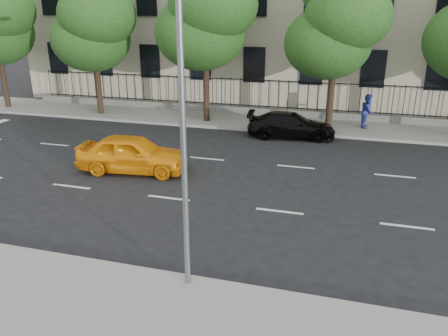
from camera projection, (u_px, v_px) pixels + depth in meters
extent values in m
plane|color=black|center=(137.00, 230.00, 13.39)|extent=(120.00, 120.00, 0.00)
cube|color=gray|center=(57.00, 310.00, 9.75)|extent=(60.00, 4.00, 0.15)
cube|color=gray|center=(243.00, 121.00, 26.01)|extent=(60.00, 4.00, 0.15)
cube|color=slate|center=(249.00, 110.00, 27.45)|extent=(30.00, 0.50, 0.40)
cube|color=black|center=(249.00, 105.00, 27.35)|extent=(28.80, 0.05, 0.05)
cube|color=black|center=(250.00, 80.00, 26.79)|extent=(28.80, 0.05, 0.05)
cylinder|color=slate|center=(183.00, 122.00, 9.24)|extent=(0.14, 0.14, 8.00)
cylinder|color=#382619|center=(5.00, 83.00, 28.77)|extent=(0.36, 0.36, 3.15)
cylinder|color=#382619|center=(99.00, 90.00, 27.03)|extent=(0.36, 0.36, 2.97)
ellipsoid|color=#1A4C19|center=(91.00, 39.00, 26.36)|extent=(4.75, 4.75, 3.90)
ellipsoid|color=#1A4C19|center=(97.00, 15.00, 25.21)|extent=(4.50, 4.50, 3.70)
cylinder|color=#382619|center=(206.00, 92.00, 25.19)|extent=(0.36, 0.36, 3.32)
ellipsoid|color=#1A4C19|center=(200.00, 33.00, 24.43)|extent=(5.13, 5.13, 4.21)
ellipsoid|color=#1A4C19|center=(213.00, 4.00, 23.23)|extent=(4.86, 4.86, 4.00)
cylinder|color=#382619|center=(330.00, 101.00, 23.46)|extent=(0.36, 0.36, 3.08)
ellipsoid|color=#1A4C19|center=(327.00, 43.00, 22.80)|extent=(4.56, 4.56, 3.74)
ellipsoid|color=#1A4C19|center=(348.00, 17.00, 21.66)|extent=(4.32, 4.32, 3.55)
imported|color=#FF9A0E|center=(133.00, 154.00, 17.96)|extent=(4.73, 2.37, 1.55)
imported|color=black|center=(291.00, 125.00, 22.75)|extent=(4.72, 2.33, 1.32)
imported|color=navy|center=(368.00, 111.00, 23.95)|extent=(0.79, 0.97, 1.85)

